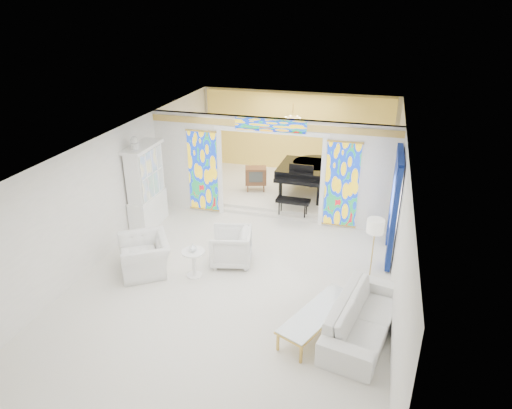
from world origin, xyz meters
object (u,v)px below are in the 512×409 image
(armchair_left, at_px, (145,255))
(grand_piano, at_px, (310,170))
(armchair_right, at_px, (231,247))
(sofa, at_px, (363,317))
(tv_console, at_px, (256,176))
(coffee_table, at_px, (318,313))
(china_cabinet, at_px, (146,187))

(armchair_left, height_order, grand_piano, grand_piano)
(armchair_right, xyz_separation_m, grand_piano, (1.18, 4.46, 0.55))
(armchair_left, distance_m, sofa, 5.21)
(armchair_left, bearing_deg, grand_piano, 116.03)
(tv_console, bearing_deg, coffee_table, -80.67)
(armchair_left, distance_m, tv_console, 5.28)
(sofa, bearing_deg, china_cabinet, 74.96)
(coffee_table, bearing_deg, sofa, 9.86)
(sofa, height_order, tv_console, tv_console)
(armchair_right, height_order, tv_console, tv_console)
(china_cabinet, xyz_separation_m, coffee_table, (5.32, -3.27, -0.76))
(armchair_left, bearing_deg, coffee_table, 41.70)
(grand_piano, distance_m, tv_console, 1.76)
(tv_console, bearing_deg, sofa, -74.02)
(china_cabinet, distance_m, armchair_left, 2.55)
(coffee_table, height_order, grand_piano, grand_piano)
(armchair_right, bearing_deg, armchair_left, -77.12)
(china_cabinet, bearing_deg, armchair_right, -24.47)
(china_cabinet, distance_m, sofa, 6.96)
(armchair_right, distance_m, sofa, 3.73)
(grand_piano, bearing_deg, armchair_right, -103.31)
(sofa, height_order, grand_piano, grand_piano)
(coffee_table, relative_size, tv_console, 2.65)
(coffee_table, relative_size, grand_piano, 0.70)
(armchair_left, xyz_separation_m, armchair_right, (1.86, 0.88, 0.03))
(armchair_right, bearing_deg, china_cabinet, -127.01)
(china_cabinet, bearing_deg, armchair_left, -64.70)
(armchair_left, relative_size, sofa, 0.50)
(armchair_left, bearing_deg, armchair_right, 81.09)
(tv_console, bearing_deg, china_cabinet, -145.36)
(grand_piano, bearing_deg, armchair_left, -118.12)
(armchair_left, xyz_separation_m, coffee_table, (4.28, -1.06, 0.00))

